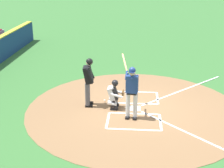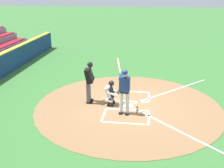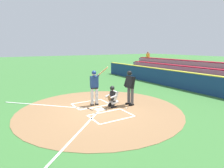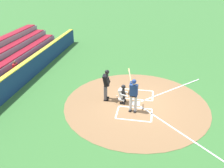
{
  "view_description": "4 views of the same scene",
  "coord_description": "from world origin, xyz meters",
  "px_view_note": "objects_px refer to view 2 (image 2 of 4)",
  "views": [
    {
      "loc": [
        10.98,
        0.06,
        5.08
      ],
      "look_at": [
        -0.06,
        -0.85,
        0.93
      ],
      "focal_mm": 51.84,
      "sensor_mm": 36.0,
      "label": 1
    },
    {
      "loc": [
        10.72,
        0.71,
        4.89
      ],
      "look_at": [
        0.1,
        -0.69,
        1.01
      ],
      "focal_mm": 43.33,
      "sensor_mm": 36.0,
      "label": 2
    },
    {
      "loc": [
        -8.06,
        4.26,
        3.07
      ],
      "look_at": [
        0.59,
        -1.06,
        1.1
      ],
      "focal_mm": 30.65,
      "sensor_mm": 36.0,
      "label": 3
    },
    {
      "loc": [
        11.43,
        0.7,
        6.89
      ],
      "look_at": [
        0.02,
        -1.37,
        1.12
      ],
      "focal_mm": 37.86,
      "sensor_mm": 36.0,
      "label": 4
    }
  ],
  "objects_px": {
    "batter": "(124,88)",
    "catcher": "(111,92)",
    "baseball": "(104,98)",
    "plate_umpire": "(89,79)"
  },
  "relations": [
    {
      "from": "catcher",
      "to": "plate_umpire",
      "type": "relative_size",
      "value": 0.61
    },
    {
      "from": "baseball",
      "to": "catcher",
      "type": "bearing_deg",
      "value": 34.72
    },
    {
      "from": "batter",
      "to": "catcher",
      "type": "bearing_deg",
      "value": -140.71
    },
    {
      "from": "plate_umpire",
      "to": "batter",
      "type": "bearing_deg",
      "value": 59.92
    },
    {
      "from": "catcher",
      "to": "baseball",
      "type": "height_order",
      "value": "catcher"
    },
    {
      "from": "batter",
      "to": "baseball",
      "type": "distance_m",
      "value": 2.05
    },
    {
      "from": "plate_umpire",
      "to": "catcher",
      "type": "bearing_deg",
      "value": 80.72
    },
    {
      "from": "plate_umpire",
      "to": "baseball",
      "type": "relative_size",
      "value": 25.2
    },
    {
      "from": "baseball",
      "to": "plate_umpire",
      "type": "bearing_deg",
      "value": -50.48
    },
    {
      "from": "batter",
      "to": "catcher",
      "type": "height_order",
      "value": "batter"
    }
  ]
}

